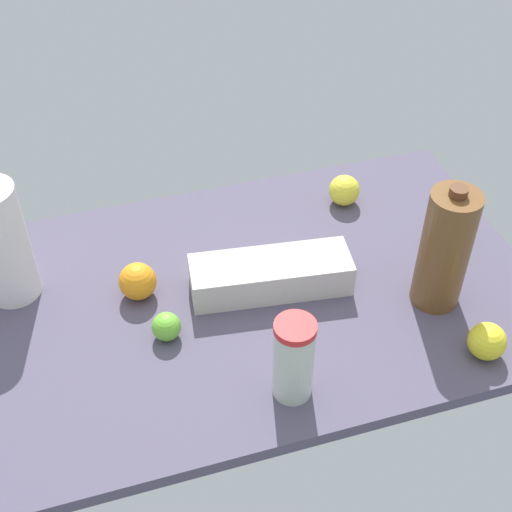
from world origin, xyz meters
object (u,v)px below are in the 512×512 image
Objects in this scene: lemon_by_jug at (487,341)px; orange_far_back at (138,281)px; lime_loose at (166,327)px; milk_jug at (1,243)px; egg_carton at (271,276)px; lemon_near_front at (344,190)px; chocolate_milk_jug at (445,250)px; lime_beside_bowl at (456,227)px; tumbler_cup at (294,359)px.

orange_far_back reaches higher than lemon_by_jug.
orange_far_back is at bearing -75.98° from lime_loose.
milk_jug is at bearing -19.62° from orange_far_back.
lemon_near_front is at bearing -131.02° from egg_carton.
chocolate_milk_jug is 4.69× the size of lime_beside_bowl.
chocolate_milk_jug is 3.86× the size of lemon_near_front.
chocolate_milk_jug reaches higher than lemon_near_front.
milk_jug is (52.57, -15.46, 9.86)cm from egg_carton.
milk_jug is at bearing -6.80° from lime_beside_bowl.
chocolate_milk_jug reaches higher than tumbler_cup.
lemon_by_jug reaches higher than lime_loose.
milk_jug reaches higher than egg_carton.
lemon_by_jug reaches higher than lime_beside_bowl.
lemon_by_jug is at bearing 152.76° from milk_jug.
tumbler_cup is 59.08cm from lime_beside_bowl.
lemon_by_jug is at bearing 146.60° from egg_carton.
lime_beside_bowl is (-45.78, -3.73, -0.66)cm from egg_carton.
lime_beside_bowl is at bearing -171.42° from lime_loose.
chocolate_milk_jug reaches higher than lime_beside_bowl.
lime_beside_bowl is 70.64cm from lime_loose.
lime_loose is (69.84, 10.54, -0.16)cm from lime_beside_bowl.
lime_beside_bowl is (-11.47, -32.99, -0.63)cm from lemon_by_jug.
lemon_by_jug is at bearing 97.26° from chocolate_milk_jug.
lemon_by_jug is (-38.80, 2.55, -5.39)cm from tumbler_cup.
milk_jug is 98.22cm from lemon_by_jug.
tumbler_cup is 0.63× the size of milk_jug.
egg_carton is at bearing -21.27° from chocolate_milk_jug.
tumbler_cup is 2.42× the size of lemon_near_front.
egg_carton is 5.80× the size of lime_loose.
orange_far_back is (73.16, -2.75, 0.90)cm from lime_beside_bowl.
chocolate_milk_jug is at bearing -82.74° from lemon_by_jug.
egg_carton is 45.10cm from lemon_by_jug.
egg_carton is 25.02cm from lime_loose.
tumbler_cup is 0.63× the size of chocolate_milk_jug.
orange_far_back is (53.53, 17.01, 0.24)cm from lemon_near_front.
chocolate_milk_jug is (-36.67, -14.18, 4.61)cm from tumbler_cup.
lemon_near_front is (6.03, -36.01, -9.96)cm from chocolate_milk_jug.
lemon_near_front is (-26.15, -23.49, 0.00)cm from egg_carton.
egg_carton is 1.17× the size of chocolate_milk_jug.
orange_far_back is at bearing -55.41° from tumbler_cup.
egg_carton is 5.50× the size of lime_beside_bowl.
lemon_near_front is at bearing -80.50° from chocolate_milk_jug.
milk_jug is 3.83× the size of lemon_near_front.
egg_carton and lemon_by_jug have the same top height.
lime_beside_bowl is at bearing -168.29° from egg_carton.
lime_loose is at bearing 31.11° from lemon_near_front.
lime_loose is at bearing 104.02° from orange_far_back.
lemon_near_front reaches higher than lime_beside_bowl.
chocolate_milk_jug is at bearing 174.20° from lime_loose.
milk_jug is at bearing -9.33° from egg_carton.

